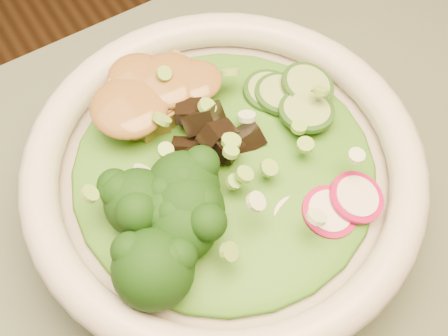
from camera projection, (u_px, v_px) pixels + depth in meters
salad_bowl at (224, 182)px, 0.49m from camera, size 0.31×0.31×0.08m
lettuce_bed at (224, 167)px, 0.47m from camera, size 0.23×0.23×0.03m
broccoli_florets at (166, 228)px, 0.42m from camera, size 0.11×0.11×0.05m
radish_slices at (312, 214)px, 0.44m from camera, size 0.13×0.09×0.02m
cucumber_slices at (281, 93)px, 0.49m from camera, size 0.10×0.10×0.04m
mushroom_heap at (209, 146)px, 0.46m from camera, size 0.10×0.10×0.05m
tofu_cubes at (150, 109)px, 0.48m from camera, size 0.12×0.10×0.04m
peanut_sauce at (148, 98)px, 0.47m from camera, size 0.08×0.06×0.02m
scallion_garnish at (224, 147)px, 0.45m from camera, size 0.22×0.22×0.03m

